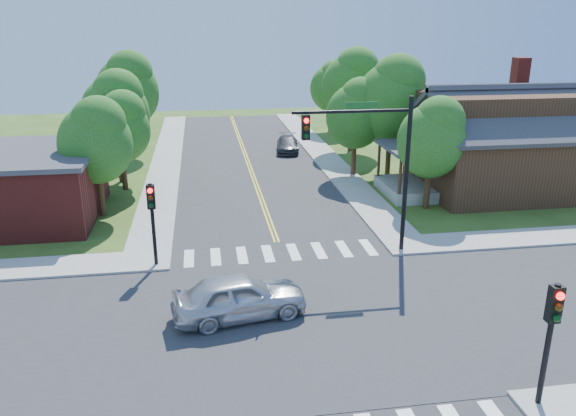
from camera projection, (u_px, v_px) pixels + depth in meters
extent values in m
plane|color=#354F18|center=(305.00, 321.00, 20.19)|extent=(100.00, 100.00, 0.00)
cube|color=#2D2D30|center=(305.00, 321.00, 20.19)|extent=(10.00, 90.00, 0.04)
cube|color=#2D2D30|center=(305.00, 321.00, 20.18)|extent=(90.00, 10.00, 0.04)
cube|color=#2D2D30|center=(305.00, 321.00, 20.19)|extent=(10.20, 10.20, 0.06)
cube|color=#9E9B93|center=(323.00, 155.00, 44.46)|extent=(2.20, 40.00, 0.14)
cube|color=#9E9B93|center=(167.00, 161.00, 42.68)|extent=(2.20, 40.00, 0.14)
cube|color=white|center=(189.00, 258.00, 25.37)|extent=(0.45, 2.00, 0.01)
cube|color=white|center=(216.00, 257.00, 25.54)|extent=(0.45, 2.00, 0.01)
cube|color=white|center=(242.00, 255.00, 25.72)|extent=(0.45, 2.00, 0.01)
cube|color=white|center=(268.00, 253.00, 25.89)|extent=(0.45, 2.00, 0.01)
cube|color=white|center=(294.00, 252.00, 26.07)|extent=(0.45, 2.00, 0.01)
cube|color=white|center=(319.00, 250.00, 26.24)|extent=(0.45, 2.00, 0.01)
cube|color=white|center=(344.00, 249.00, 26.42)|extent=(0.45, 2.00, 0.01)
cube|color=white|center=(368.00, 247.00, 26.59)|extent=(0.45, 2.00, 0.01)
cube|color=yellow|center=(244.00, 154.00, 44.73)|extent=(0.10, 37.50, 0.01)
cube|color=yellow|center=(246.00, 154.00, 44.76)|extent=(0.10, 37.50, 0.01)
cylinder|color=black|center=(406.00, 177.00, 25.10)|extent=(0.20, 0.20, 7.20)
cylinder|color=black|center=(352.00, 111.00, 23.75)|extent=(5.20, 0.14, 0.14)
cube|color=#19591E|center=(362.00, 105.00, 23.69)|extent=(1.40, 0.04, 0.30)
cube|color=black|center=(306.00, 127.00, 23.66)|extent=(0.34, 0.28, 1.05)
sphere|color=#FF0C0C|center=(306.00, 121.00, 23.40)|extent=(0.22, 0.22, 0.22)
sphere|color=#3F2605|center=(306.00, 128.00, 23.51)|extent=(0.22, 0.22, 0.22)
sphere|color=#05330F|center=(306.00, 136.00, 23.61)|extent=(0.22, 0.22, 0.22)
cylinder|color=black|center=(547.00, 348.00, 15.16)|extent=(0.16, 0.16, 3.80)
cube|color=black|center=(555.00, 304.00, 14.73)|extent=(0.34, 0.28, 1.05)
sphere|color=#FF0C0C|center=(560.00, 296.00, 14.47)|extent=(0.22, 0.22, 0.22)
sphere|color=#3F2605|center=(559.00, 307.00, 14.58)|extent=(0.22, 0.22, 0.22)
sphere|color=#05330F|center=(557.00, 318.00, 14.68)|extent=(0.22, 0.22, 0.22)
cylinder|color=black|center=(153.00, 226.00, 24.01)|extent=(0.16, 0.16, 3.80)
cube|color=black|center=(151.00, 197.00, 23.58)|extent=(0.34, 0.28, 1.05)
sphere|color=#FF0C0C|center=(150.00, 191.00, 23.32)|extent=(0.22, 0.22, 0.22)
sphere|color=#3F2605|center=(151.00, 198.00, 23.43)|extent=(0.22, 0.22, 0.22)
sphere|color=#05330F|center=(151.00, 205.00, 23.53)|extent=(0.22, 0.22, 0.22)
cube|color=#392513|center=(503.00, 159.00, 35.06)|extent=(10.00, 8.00, 4.00)
cube|color=#9E9B93|center=(405.00, 189.00, 34.67)|extent=(2.60, 4.50, 0.70)
cylinder|color=#392513|center=(400.00, 179.00, 32.23)|extent=(0.18, 0.18, 2.50)
cylinder|color=#392513|center=(379.00, 162.00, 35.98)|extent=(0.18, 0.18, 2.50)
cube|color=#38383D|center=(408.00, 148.00, 33.83)|extent=(2.80, 4.80, 0.18)
cube|color=maroon|center=(514.00, 123.00, 38.20)|extent=(0.90, 0.90, 7.11)
cylinder|color=#382314|center=(427.00, 188.00, 31.84)|extent=(0.34, 0.34, 2.40)
ellipsoid|color=#265A1A|center=(431.00, 141.00, 30.97)|extent=(3.78, 3.59, 4.16)
sphere|color=#265A1A|center=(439.00, 121.00, 30.46)|extent=(2.77, 2.77, 2.77)
cylinder|color=#382314|center=(388.00, 154.00, 38.27)|extent=(0.34, 0.34, 3.08)
ellipsoid|color=#265A1A|center=(391.00, 103.00, 37.15)|extent=(4.86, 4.62, 5.35)
sphere|color=#265A1A|center=(398.00, 81.00, 36.54)|extent=(3.56, 3.56, 3.56)
cylinder|color=#382314|center=(350.00, 132.00, 45.72)|extent=(0.34, 0.34, 3.10)
ellipsoid|color=#265A1A|center=(352.00, 88.00, 44.60)|extent=(4.90, 4.65, 5.39)
sphere|color=#265A1A|center=(357.00, 70.00, 43.98)|extent=(3.59, 3.59, 3.59)
cylinder|color=#382314|center=(330.00, 118.00, 53.91)|extent=(0.34, 0.34, 2.50)
ellipsoid|color=#265A1A|center=(331.00, 88.00, 53.01)|extent=(3.94, 3.75, 4.34)
sphere|color=#265A1A|center=(335.00, 76.00, 52.49)|extent=(2.89, 2.89, 2.89)
cylinder|color=#382314|center=(101.00, 194.00, 30.64)|extent=(0.34, 0.34, 2.46)
ellipsoid|color=#265A1A|center=(96.00, 144.00, 29.75)|extent=(3.88, 3.69, 4.27)
sphere|color=#265A1A|center=(98.00, 123.00, 29.23)|extent=(2.85, 2.85, 2.85)
cylinder|color=#382314|center=(120.00, 161.00, 37.07)|extent=(0.34, 0.34, 2.76)
ellipsoid|color=#265A1A|center=(115.00, 114.00, 36.07)|extent=(4.36, 4.14, 4.79)
sphere|color=#265A1A|center=(118.00, 94.00, 35.50)|extent=(3.20, 3.20, 3.20)
cylinder|color=#382314|center=(131.00, 136.00, 44.17)|extent=(0.34, 0.34, 3.04)
ellipsoid|color=#265A1A|center=(127.00, 92.00, 43.07)|extent=(4.80, 4.56, 5.28)
sphere|color=#265A1A|center=(129.00, 73.00, 42.46)|extent=(3.52, 3.52, 3.52)
cylinder|color=#382314|center=(141.00, 122.00, 52.71)|extent=(0.34, 0.34, 2.28)
ellipsoid|color=#265A1A|center=(138.00, 94.00, 51.88)|extent=(3.60, 3.42, 3.96)
sphere|color=#265A1A|center=(140.00, 82.00, 51.39)|extent=(2.64, 2.64, 2.64)
cylinder|color=#382314|center=(354.00, 158.00, 38.51)|extent=(0.34, 0.34, 2.51)
ellipsoid|color=#265A1A|center=(355.00, 117.00, 37.60)|extent=(3.96, 3.77, 4.36)
sphere|color=#265A1A|center=(361.00, 99.00, 37.08)|extent=(2.91, 2.91, 2.91)
cylinder|color=#382314|center=(124.00, 172.00, 35.37)|extent=(0.34, 0.34, 2.35)
ellipsoid|color=#265A1A|center=(120.00, 130.00, 34.52)|extent=(3.72, 3.53, 4.09)
sphere|color=#265A1A|center=(123.00, 112.00, 34.02)|extent=(2.73, 2.73, 2.73)
imported|color=silver|center=(239.00, 297.00, 20.18)|extent=(3.54, 5.47, 1.64)
imported|color=#34363A|center=(288.00, 145.00, 45.51)|extent=(2.80, 4.66, 1.22)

